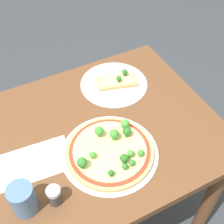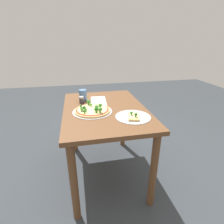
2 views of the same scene
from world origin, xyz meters
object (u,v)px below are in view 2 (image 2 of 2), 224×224
dining_table (105,119)px  pizza_tray_slice (133,116)px  condiment_shaker (81,100)px  drinking_cup (83,95)px  pizza_tray_whole (92,110)px

dining_table → pizza_tray_slice: (-0.26, -0.20, 0.13)m
dining_table → pizza_tray_slice: bearing=-142.7°
dining_table → condiment_shaker: condiment_shaker is taller
dining_table → pizza_tray_slice: size_ratio=3.67×
pizza_tray_slice → drinking_cup: drinking_cup is taller
pizza_tray_whole → pizza_tray_slice: bearing=-120.7°
dining_table → pizza_tray_whole: size_ratio=3.07×
pizza_tray_whole → condiment_shaker: size_ratio=4.92×
dining_table → condiment_shaker: 0.31m
pizza_tray_whole → pizza_tray_slice: 0.37m
condiment_shaker → pizza_tray_slice: bearing=-136.7°
dining_table → condiment_shaker: (0.17, 0.20, 0.15)m
pizza_tray_whole → dining_table: bearing=-59.7°
dining_table → pizza_tray_whole: pizza_tray_whole is taller
pizza_tray_slice → condiment_shaker: bearing=43.3°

